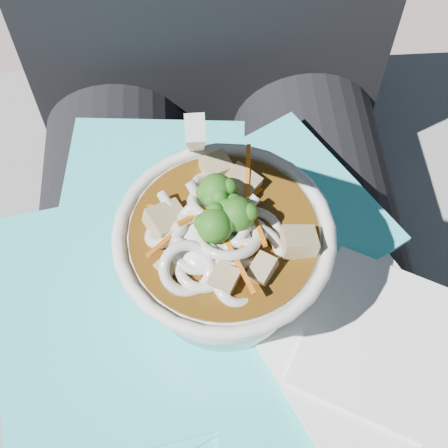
{
  "coord_description": "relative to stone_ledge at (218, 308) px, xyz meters",
  "views": [
    {
      "loc": [
        -0.02,
        -0.19,
        1.02
      ],
      "look_at": [
        -0.0,
        0.0,
        0.69
      ],
      "focal_mm": 50.0,
      "sensor_mm": 36.0,
      "label": 1
    }
  ],
  "objects": [
    {
      "name": "stone_ledge",
      "position": [
        0.0,
        0.0,
        0.0
      ],
      "size": [
        1.01,
        0.51,
        0.44
      ],
      "primitive_type": "cube",
      "rotation": [
        0.0,
        0.0,
        -0.01
      ],
      "color": "slate",
      "rests_on": "ground"
    },
    {
      "name": "lap",
      "position": [
        0.0,
        -0.15,
        0.29
      ],
      "size": [
        0.34,
        0.48,
        0.15
      ],
      "color": "black",
      "rests_on": "stone_ledge"
    },
    {
      "name": "person_body",
      "position": [
        0.0,
        -0.06,
        0.32
      ],
      "size": [
        0.34,
        0.94,
        0.98
      ],
      "color": "black",
      "rests_on": "ground"
    },
    {
      "name": "plastic_bag",
      "position": [
        -0.01,
        -0.16,
        0.37
      ],
      "size": [
        0.36,
        0.39,
        0.02
      ],
      "color": "#32CCD1",
      "rests_on": "lap"
    },
    {
      "name": "napkins",
      "position": [
        0.1,
        -0.21,
        0.39
      ],
      "size": [
        0.18,
        0.17,
        0.01
      ],
      "color": "white",
      "rests_on": "plastic_bag"
    },
    {
      "name": "udon_bowl",
      "position": [
        -0.0,
        -0.15,
        0.44
      ],
      "size": [
        0.14,
        0.15,
        0.19
      ],
      "color": "silver",
      "rests_on": "plastic_bag"
    }
  ]
}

